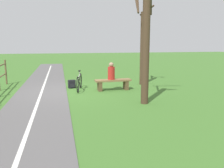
{
  "coord_description": "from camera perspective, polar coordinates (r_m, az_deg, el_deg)",
  "views": [
    {
      "loc": [
        0.41,
        10.07,
        2.08
      ],
      "look_at": [
        -1.3,
        3.11,
        0.8
      ],
      "focal_mm": 36.52,
      "sensor_mm": 36.0,
      "label": 1
    }
  ],
  "objects": [
    {
      "name": "person_seated",
      "position": [
        10.12,
        -0.18,
        3.03
      ],
      "size": [
        0.31,
        0.31,
        0.77
      ],
      "rotation": [
        0.0,
        0.0,
        0.02
      ],
      "color": "#B2231E",
      "rests_on": "bench"
    },
    {
      "name": "tree_near_bench",
      "position": [
        7.85,
        8.56,
        11.47
      ],
      "size": [
        1.37,
        1.46,
        4.71
      ],
      "color": "#473323",
      "rests_on": "ground_plane"
    },
    {
      "name": "tree_by_path",
      "position": [
        11.66,
        7.69,
        10.24
      ],
      "size": [
        1.01,
        1.1,
        4.65
      ],
      "color": "#473323",
      "rests_on": "ground_plane"
    },
    {
      "name": "paved_path",
      "position": [
        6.45,
        -19.73,
        -9.2
      ],
      "size": [
        2.67,
        36.03,
        0.02
      ],
      "primitive_type": "cube",
      "rotation": [
        0.0,
        0.0,
        -0.02
      ],
      "color": "#565454",
      "rests_on": "ground_plane"
    },
    {
      "name": "path_centre_line",
      "position": [
        6.45,
        -19.73,
        -9.12
      ],
      "size": [
        0.59,
        32.0,
        0.0
      ],
      "primitive_type": "cube",
      "rotation": [
        0.0,
        0.0,
        -0.02
      ],
      "color": "silver",
      "rests_on": "paved_path"
    },
    {
      "name": "ground_plane",
      "position": [
        10.29,
        -11.23,
        -1.72
      ],
      "size": [
        80.0,
        80.0,
        0.0
      ],
      "primitive_type": "plane",
      "color": "#3D6B28"
    },
    {
      "name": "bench",
      "position": [
        10.21,
        0.25,
        0.29
      ],
      "size": [
        1.63,
        0.44,
        0.49
      ],
      "rotation": [
        0.0,
        0.0,
        0.02
      ],
      "color": "brown",
      "rests_on": "ground_plane"
    },
    {
      "name": "bicycle",
      "position": [
        10.33,
        -8.19,
        0.5
      ],
      "size": [
        0.42,
        1.75,
        0.88
      ],
      "rotation": [
        0.0,
        0.0,
        1.36
      ],
      "color": "black",
      "rests_on": "ground_plane"
    },
    {
      "name": "backpack",
      "position": [
        10.88,
        -10.03,
        -0.03
      ],
      "size": [
        0.36,
        0.3,
        0.38
      ],
      "rotation": [
        0.0,
        0.0,
        0.18
      ],
      "color": "black",
      "rests_on": "ground_plane"
    }
  ]
}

